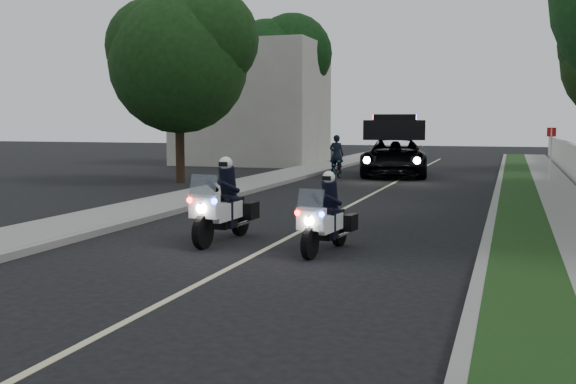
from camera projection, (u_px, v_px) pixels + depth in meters
The scene contains 16 objects.
ground at pixel (248, 259), 12.40m from camera, with size 120.00×120.00×0.00m, color black.
curb_right at pixel (495, 202), 20.58m from camera, with size 0.20×60.00×0.15m, color gray.
grass_verge at pixel (520, 203), 20.36m from camera, with size 1.20×60.00×0.16m, color #193814.
sidewalk_right at pixel (566, 204), 19.95m from camera, with size 1.40×60.00×0.16m, color gray.
curb_left at pixel (244, 193), 23.12m from camera, with size 0.20×60.00×0.15m, color gray.
sidewalk_left at pixel (214, 192), 23.46m from camera, with size 2.00×60.00×0.16m, color gray.
building_far at pixel (252, 104), 39.72m from camera, with size 8.00×6.00×7.00m, color #A8A396.
lane_marking at pixel (362, 199), 21.85m from camera, with size 0.12×50.00×0.01m, color #BFB78C.
police_moto_left at pixel (223, 241), 14.19m from camera, with size 0.73×2.09×1.77m, color silver, non-canonical shape.
police_moto_right at pixel (326, 252), 13.05m from camera, with size 0.64×1.83×1.56m, color white, non-canonical shape.
police_suv at pixel (395, 176), 31.30m from camera, with size 2.87×6.20×3.01m, color black.
bicycle at pixel (336, 179), 29.67m from camera, with size 0.55×1.58×0.82m, color black.
cyclist at pixel (336, 179), 29.67m from camera, with size 0.62×0.41×1.72m, color black.
sign_post at pixel (549, 184), 27.06m from camera, with size 0.36×0.36×2.33m, color #A20B18, non-canonical shape.
tree_left_near at pixel (181, 182), 27.93m from camera, with size 5.59×5.59×9.32m, color #153612, non-canonical shape.
tree_left_far at pixel (271, 163), 40.68m from camera, with size 6.25×6.25×10.42m, color black, non-canonical shape.
Camera 1 is at (4.51, -11.37, 2.49)m, focal length 42.46 mm.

